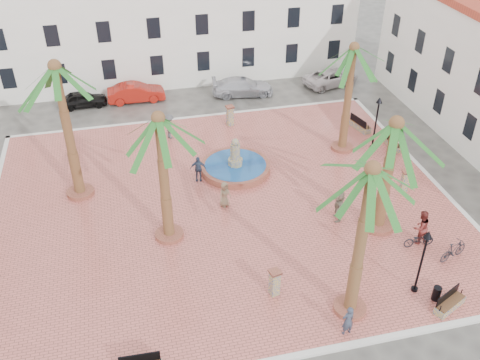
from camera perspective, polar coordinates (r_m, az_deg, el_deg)
The scene contains 33 objects.
ground at distance 30.91m, azimuth -1.81°, elevation -2.69°, with size 120.00×120.00×0.00m, color #56544F.
plaza at distance 30.87m, azimuth -1.81°, elevation -2.58°, with size 26.00×22.00×0.15m, color #C96157.
kerb_n at distance 40.09m, azimuth -5.07°, elevation 6.64°, with size 26.30×0.30×0.16m, color silver.
kerb_s at distance 23.24m, azimuth 4.10°, elevation -18.59°, with size 26.30×0.30×0.16m, color silver.
kerb_e at distance 35.30m, azimuth 19.31°, elevation 0.50°, with size 0.30×22.30×0.16m, color silver.
building_north at distance 46.60m, azimuth -7.21°, elevation 16.75°, with size 30.40×7.40×9.50m.
fountain at distance 33.49m, azimuth -0.50°, elevation 1.50°, with size 4.39×4.39×2.27m.
palm_nw at distance 29.55m, azimuth -18.87°, elevation 9.87°, with size 5.17×5.17×8.33m.
palm_sw at distance 25.24m, azimuth -8.57°, elevation 4.93°, with size 4.91×4.91×7.37m.
palm_s at distance 20.93m, azimuth 13.68°, elevation -0.72°, with size 4.83×4.83×7.91m.
palm_e at distance 27.11m, azimuth 16.07°, elevation 4.22°, with size 5.65×5.65×6.71m.
palm_ne at distance 33.86m, azimuth 11.94°, elevation 12.45°, with size 4.69×4.69×7.37m.
bench_se at distance 26.45m, azimuth 21.45°, elevation -12.20°, with size 1.78×1.20×0.91m.
bench_e at distance 37.39m, azimuth 15.94°, elevation 3.76°, with size 0.53×1.73×0.91m.
bench_ne at distance 39.07m, azimuth 12.67°, elevation 5.69°, with size 0.99×1.92×0.97m.
lamppost_s at distance 25.33m, azimuth 19.05°, elevation -7.20°, with size 0.39×0.39×3.58m.
lamppost_e at distance 35.80m, azimuth 14.43°, elevation 6.79°, with size 0.41×0.41×3.76m.
bollard_se at distance 25.02m, azimuth 3.70°, elevation -10.82°, with size 0.61×0.61×1.42m.
bollard_n at distance 38.44m, azimuth -1.08°, elevation 6.92°, with size 0.64×0.64×1.50m.
bollard_e at distance 32.91m, azimuth 17.19°, elevation -0.06°, with size 0.56×0.56×1.35m.
litter_bin at distance 26.56m, azimuth 20.23°, elevation -11.28°, with size 0.38×0.38×0.74m, color black.
cyclist_a at distance 23.81m, azimuth 11.44°, elevation -14.48°, with size 0.57×0.38×1.57m, color #313749.
bicycle_a at distance 29.13m, azimuth 18.54°, elevation -6.04°, with size 0.57×1.63×0.85m, color black.
cyclist_b at distance 29.08m, azimuth 18.72°, elevation -4.76°, with size 0.95×0.74×1.96m, color maroon.
bicycle_b at distance 28.89m, azimuth 21.81°, elevation -6.98°, with size 0.50×1.77×1.07m, color black.
pedestrian_fountain_a at distance 30.18m, azimuth -1.66°, elevation -1.53°, with size 0.76×0.50×1.56m, color #856F53.
pedestrian_fountain_b at distance 32.38m, azimuth -4.50°, elevation 1.22°, with size 0.97×0.40×1.65m, color #31415C.
pedestrian_north at distance 37.06m, azimuth -7.50°, elevation 5.69°, with size 1.14×0.66×1.77m, color #48484C.
pedestrian_east at distance 29.57m, azimuth 10.48°, elevation -2.67°, with size 1.73×0.55×1.87m, color gray.
car_black at distance 43.23m, azimuth -16.43°, elevation 8.26°, with size 1.46×3.62×1.23m, color black.
car_red at distance 43.11m, azimuth -11.02°, elevation 9.15°, with size 1.54×4.42×1.46m, color #AB1A11.
car_silver at distance 43.39m, azimuth 0.29°, elevation 9.93°, with size 1.98×4.87×1.41m, color silver.
car_white at distance 45.84m, azimuth 9.69°, elevation 10.75°, with size 2.19×4.76×1.32m, color silver.
Camera 1 is at (-4.77, -24.25, 18.57)m, focal length 40.00 mm.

